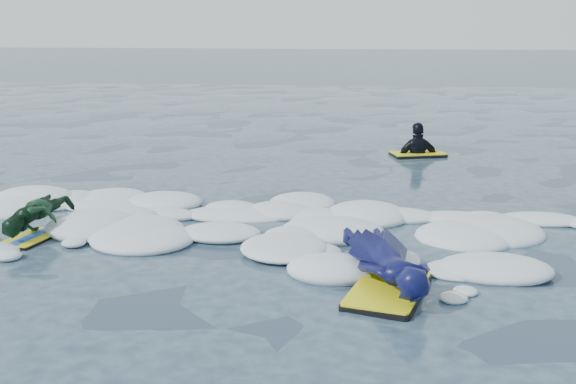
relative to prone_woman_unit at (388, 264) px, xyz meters
name	(u,v)px	position (x,y,z in m)	size (l,w,h in m)	color
ground	(261,254)	(-1.36, 0.87, -0.23)	(120.00, 120.00, 0.00)	#172939
foam_band	(274,228)	(-1.36, 1.90, -0.23)	(12.00, 3.10, 0.30)	silver
prone_woman_unit	(388,264)	(0.00, 0.00, 0.00)	(1.12, 1.84, 0.45)	black
prone_child_unit	(38,218)	(-4.07, 1.18, -0.01)	(0.68, 1.20, 0.44)	black
waiting_rider_unit	(418,161)	(0.65, 6.97, -0.33)	(1.12, 0.83, 1.49)	black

